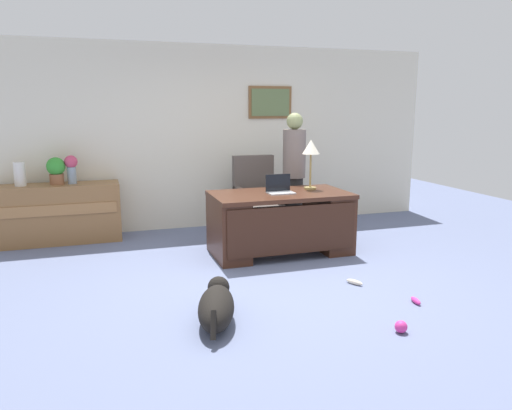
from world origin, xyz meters
The scene contains 15 objects.
ground_plane centered at (0.00, 0.00, 0.00)m, with size 12.00×12.00×0.00m, color slate.
back_wall centered at (0.00, 2.60, 1.35)m, with size 7.00×0.16×2.70m.
desk centered at (0.43, 0.86, 0.41)m, with size 1.69×0.91×0.76m.
credenza centered at (-2.22, 2.25, 0.40)m, with size 1.58×0.50×0.79m.
armchair centered at (0.46, 1.91, 0.49)m, with size 0.60×0.59×1.11m.
person_standing centered at (0.93, 1.67, 0.89)m, with size 0.32×0.32×1.72m.
dog_lying centered at (-0.81, -0.88, 0.15)m, with size 0.50×0.89×0.30m.
laptop centered at (0.42, 0.87, 0.82)m, with size 0.32×0.22×0.22m.
desk_lamp centered at (0.90, 1.03, 1.26)m, with size 0.22×0.22×0.63m.
vase_with_flowers centered at (-2.03, 2.25, 1.02)m, with size 0.17×0.17×0.38m.
vase_empty centered at (-2.66, 2.25, 0.95)m, with size 0.14×0.14×0.31m, color silver.
potted_plant centered at (-2.22, 2.25, 0.99)m, with size 0.24×0.24×0.36m.
dog_toy_ball centered at (0.57, -1.52, 0.05)m, with size 0.10×0.10×0.10m, color #D8338C.
dog_toy_bone centered at (0.76, -0.42, 0.03)m, with size 0.19×0.05×0.05m, color beige.
dog_toy_plush centered at (1.06, -1.04, 0.03)m, with size 0.16×0.05×0.05m, color #D8338C.
Camera 1 is at (-1.68, -4.65, 1.79)m, focal length 34.21 mm.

